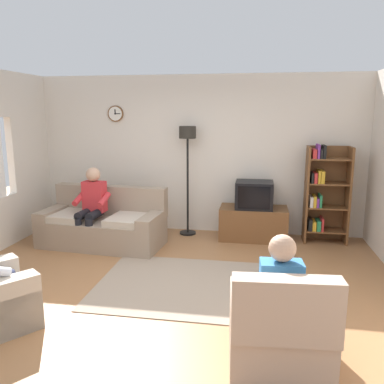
{
  "coord_description": "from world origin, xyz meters",
  "views": [
    {
      "loc": [
        1.02,
        -4.1,
        2.07
      ],
      "look_at": [
        0.17,
        0.95,
        1.03
      ],
      "focal_mm": 36.75,
      "sensor_mm": 36.0,
      "label": 1
    }
  ],
  "objects_px": {
    "couch": "(103,225)",
    "person_on_couch": "(92,203)",
    "tv": "(254,195)",
    "person_in_right_armchair": "(279,291)",
    "armchair_near_bookshelf": "(279,331)",
    "bookshelf": "(323,193)",
    "floor_lamp": "(188,150)",
    "tv_stand": "(253,223)"
  },
  "relations": [
    {
      "from": "couch",
      "to": "person_on_couch",
      "type": "bearing_deg",
      "value": -139.38
    },
    {
      "from": "tv",
      "to": "person_in_right_armchair",
      "type": "relative_size",
      "value": 0.54
    },
    {
      "from": "armchair_near_bookshelf",
      "to": "person_on_couch",
      "type": "distance_m",
      "value": 3.74
    },
    {
      "from": "bookshelf",
      "to": "person_in_right_armchair",
      "type": "xyz_separation_m",
      "value": [
        -0.85,
        -3.3,
        -0.19
      ]
    },
    {
      "from": "tv",
      "to": "floor_lamp",
      "type": "distance_m",
      "value": 1.32
    },
    {
      "from": "tv_stand",
      "to": "armchair_near_bookshelf",
      "type": "relative_size",
      "value": 1.17
    },
    {
      "from": "couch",
      "to": "tv_stand",
      "type": "bearing_deg",
      "value": 16.15
    },
    {
      "from": "floor_lamp",
      "to": "bookshelf",
      "type": "bearing_deg",
      "value": -0.68
    },
    {
      "from": "bookshelf",
      "to": "person_on_couch",
      "type": "relative_size",
      "value": 1.28
    },
    {
      "from": "armchair_near_bookshelf",
      "to": "person_in_right_armchair",
      "type": "height_order",
      "value": "person_in_right_armchair"
    },
    {
      "from": "tv_stand",
      "to": "person_in_right_armchair",
      "type": "relative_size",
      "value": 0.98
    },
    {
      "from": "bookshelf",
      "to": "armchair_near_bookshelf",
      "type": "relative_size",
      "value": 1.69
    },
    {
      "from": "armchair_near_bookshelf",
      "to": "person_on_couch",
      "type": "relative_size",
      "value": 0.76
    },
    {
      "from": "tv",
      "to": "bookshelf",
      "type": "relative_size",
      "value": 0.38
    },
    {
      "from": "tv_stand",
      "to": "floor_lamp",
      "type": "bearing_deg",
      "value": 174.96
    },
    {
      "from": "tv",
      "to": "bookshelf",
      "type": "xyz_separation_m",
      "value": [
        1.1,
        0.1,
        0.04
      ]
    },
    {
      "from": "floor_lamp",
      "to": "person_in_right_armchair",
      "type": "distance_m",
      "value": 3.69
    },
    {
      "from": "couch",
      "to": "tv",
      "type": "bearing_deg",
      "value": 15.59
    },
    {
      "from": "tv",
      "to": "armchair_near_bookshelf",
      "type": "height_order",
      "value": "tv"
    },
    {
      "from": "tv_stand",
      "to": "person_on_couch",
      "type": "distance_m",
      "value": 2.63
    },
    {
      "from": "bookshelf",
      "to": "person_in_right_armchair",
      "type": "height_order",
      "value": "bookshelf"
    },
    {
      "from": "bookshelf",
      "to": "floor_lamp",
      "type": "height_order",
      "value": "floor_lamp"
    },
    {
      "from": "armchair_near_bookshelf",
      "to": "tv_stand",
      "type": "bearing_deg",
      "value": 94.4
    },
    {
      "from": "tv_stand",
      "to": "couch",
      "type": "bearing_deg",
      "value": -163.85
    },
    {
      "from": "floor_lamp",
      "to": "person_in_right_armchair",
      "type": "xyz_separation_m",
      "value": [
        1.37,
        -3.32,
        -0.85
      ]
    },
    {
      "from": "tv_stand",
      "to": "tv",
      "type": "height_order",
      "value": "tv"
    },
    {
      "from": "couch",
      "to": "person_in_right_armchair",
      "type": "relative_size",
      "value": 1.75
    },
    {
      "from": "bookshelf",
      "to": "armchair_near_bookshelf",
      "type": "height_order",
      "value": "bookshelf"
    },
    {
      "from": "floor_lamp",
      "to": "person_on_couch",
      "type": "height_order",
      "value": "floor_lamp"
    },
    {
      "from": "couch",
      "to": "armchair_near_bookshelf",
      "type": "xyz_separation_m",
      "value": [
        2.6,
        -2.63,
        -0.02
      ]
    },
    {
      "from": "tv_stand",
      "to": "floor_lamp",
      "type": "distance_m",
      "value": 1.63
    },
    {
      "from": "person_on_couch",
      "to": "person_in_right_armchair",
      "type": "relative_size",
      "value": 1.11
    },
    {
      "from": "person_on_couch",
      "to": "floor_lamp",
      "type": "bearing_deg",
      "value": 33.3
    },
    {
      "from": "tv_stand",
      "to": "bookshelf",
      "type": "height_order",
      "value": "bookshelf"
    },
    {
      "from": "armchair_near_bookshelf",
      "to": "person_in_right_armchair",
      "type": "distance_m",
      "value": 0.33
    },
    {
      "from": "tv_stand",
      "to": "tv",
      "type": "distance_m",
      "value": 0.49
    },
    {
      "from": "couch",
      "to": "tv_stand",
      "type": "xyz_separation_m",
      "value": [
        2.34,
        0.68,
        -0.04
      ]
    },
    {
      "from": "tv_stand",
      "to": "armchair_near_bookshelf",
      "type": "bearing_deg",
      "value": -85.6
    },
    {
      "from": "couch",
      "to": "armchair_near_bookshelf",
      "type": "relative_size",
      "value": 2.09
    },
    {
      "from": "tv_stand",
      "to": "tv",
      "type": "bearing_deg",
      "value": -90.0
    },
    {
      "from": "floor_lamp",
      "to": "tv",
      "type": "bearing_deg",
      "value": -6.28
    },
    {
      "from": "couch",
      "to": "tv_stand",
      "type": "relative_size",
      "value": 1.79
    }
  ]
}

